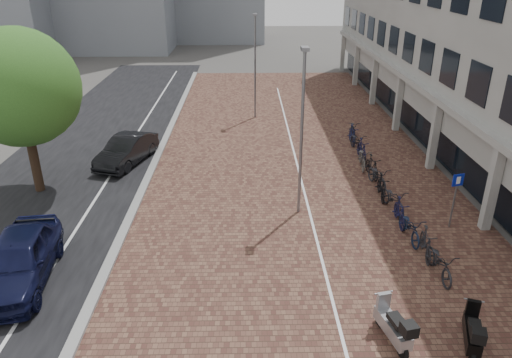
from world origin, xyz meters
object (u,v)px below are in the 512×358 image
(scooter_front, at_px, (393,324))
(parking_sign, at_px, (456,193))
(scooter_mid, at_px, (473,330))
(car_navy, at_px, (18,260))
(car_dark, at_px, (127,150))

(scooter_front, height_order, parking_sign, parking_sign)
(scooter_mid, bearing_deg, parking_sign, 91.60)
(car_navy, bearing_deg, car_dark, 76.69)
(car_dark, bearing_deg, scooter_mid, -30.80)
(car_navy, height_order, scooter_front, car_navy)
(scooter_front, bearing_deg, car_dark, 114.69)
(car_navy, bearing_deg, scooter_front, -21.47)
(scooter_mid, bearing_deg, car_dark, 150.96)
(car_dark, relative_size, parking_sign, 1.88)
(scooter_front, relative_size, scooter_mid, 1.06)
(car_dark, height_order, parking_sign, parking_sign)
(car_dark, bearing_deg, parking_sign, -9.37)
(car_navy, xyz_separation_m, scooter_mid, (13.23, -3.20, -0.26))
(car_navy, distance_m, scooter_front, 11.56)
(car_navy, distance_m, scooter_mid, 13.61)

